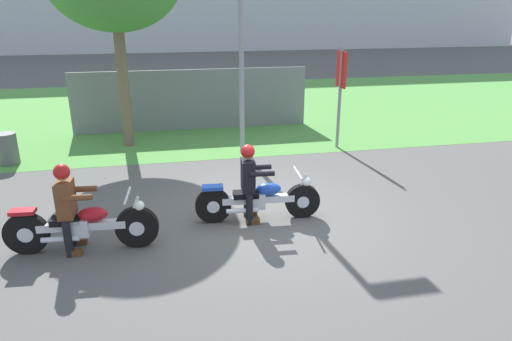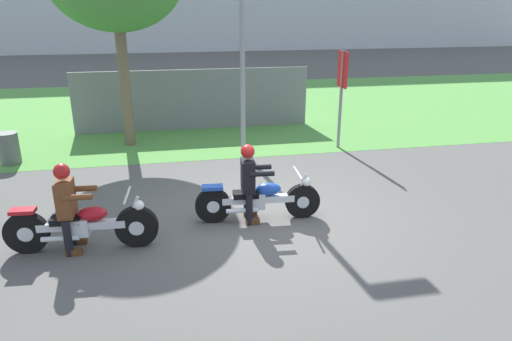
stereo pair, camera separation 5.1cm
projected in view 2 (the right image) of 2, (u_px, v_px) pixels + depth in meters
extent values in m
plane|color=#565451|center=(262.00, 216.00, 8.37)|extent=(120.00, 120.00, 0.00)
cube|color=#549342|center=(209.00, 108.00, 17.04)|extent=(60.00, 12.00, 0.01)
cylinder|color=black|center=(302.00, 201.00, 8.24)|extent=(0.63, 0.16, 0.62)
cylinder|color=silver|center=(302.00, 201.00, 8.24)|extent=(0.23, 0.15, 0.22)
cylinder|color=black|center=(213.00, 206.00, 8.05)|extent=(0.63, 0.16, 0.62)
cylinder|color=silver|center=(213.00, 206.00, 8.05)|extent=(0.23, 0.15, 0.22)
cube|color=silver|center=(258.00, 199.00, 8.12)|extent=(1.27, 0.23, 0.12)
cube|color=silver|center=(255.00, 200.00, 8.12)|extent=(0.34, 0.26, 0.28)
ellipsoid|color=#1E47B2|center=(268.00, 189.00, 8.08)|extent=(0.46, 0.27, 0.22)
cube|color=black|center=(246.00, 194.00, 8.06)|extent=(0.46, 0.27, 0.10)
cube|color=#1E47B2|center=(212.00, 187.00, 7.94)|extent=(0.37, 0.22, 0.06)
cylinder|color=silver|center=(300.00, 188.00, 8.15)|extent=(0.26, 0.07, 0.53)
cylinder|color=silver|center=(298.00, 173.00, 8.05)|extent=(0.08, 0.66, 0.04)
sphere|color=white|center=(306.00, 182.00, 8.13)|extent=(0.16, 0.16, 0.16)
cylinder|color=silver|center=(242.00, 211.00, 8.00)|extent=(0.55, 0.12, 0.08)
cylinder|color=black|center=(247.00, 201.00, 8.30)|extent=(0.12, 0.12, 0.56)
cube|color=#593319|center=(250.00, 213.00, 8.39)|extent=(0.25, 0.12, 0.10)
cylinder|color=black|center=(249.00, 210.00, 7.97)|extent=(0.12, 0.12, 0.56)
cube|color=#593319|center=(253.00, 221.00, 8.05)|extent=(0.25, 0.12, 0.10)
cube|color=black|center=(248.00, 175.00, 7.95)|extent=(0.25, 0.39, 0.56)
cylinder|color=black|center=(259.00, 167.00, 8.11)|extent=(0.43, 0.12, 0.09)
cylinder|color=black|center=(262.00, 174.00, 7.79)|extent=(0.43, 0.12, 0.09)
sphere|color=tan|center=(248.00, 153.00, 7.81)|extent=(0.20, 0.20, 0.20)
sphere|color=#B21919|center=(248.00, 151.00, 7.80)|extent=(0.24, 0.24, 0.24)
cylinder|color=black|center=(137.00, 227.00, 7.24)|extent=(0.67, 0.17, 0.66)
cylinder|color=silver|center=(137.00, 227.00, 7.24)|extent=(0.24, 0.16, 0.23)
cylinder|color=black|center=(27.00, 233.00, 7.04)|extent=(0.67, 0.17, 0.66)
cylinder|color=silver|center=(27.00, 233.00, 7.04)|extent=(0.24, 0.16, 0.23)
cube|color=silver|center=(82.00, 225.00, 7.11)|extent=(1.32, 0.23, 0.12)
cube|color=silver|center=(79.00, 226.00, 7.11)|extent=(0.34, 0.26, 0.28)
ellipsoid|color=#B2141E|center=(93.00, 214.00, 7.07)|extent=(0.46, 0.27, 0.22)
cube|color=black|center=(66.00, 220.00, 7.05)|extent=(0.46, 0.27, 0.10)
cube|color=#B2141E|center=(23.00, 211.00, 6.92)|extent=(0.37, 0.22, 0.06)
cylinder|color=silver|center=(132.00, 212.00, 7.15)|extent=(0.26, 0.07, 0.53)
cylinder|color=silver|center=(127.00, 195.00, 7.04)|extent=(0.08, 0.66, 0.04)
sphere|color=white|center=(139.00, 205.00, 7.12)|extent=(0.16, 0.16, 0.16)
cylinder|color=silver|center=(60.00, 239.00, 6.99)|extent=(0.55, 0.12, 0.08)
cylinder|color=black|center=(74.00, 227.00, 7.30)|extent=(0.12, 0.12, 0.58)
cube|color=#593319|center=(79.00, 241.00, 7.39)|extent=(0.25, 0.12, 0.10)
cylinder|color=black|center=(68.00, 238.00, 6.96)|extent=(0.12, 0.12, 0.58)
cube|color=#593319|center=(74.00, 252.00, 7.05)|extent=(0.25, 0.12, 0.10)
cube|color=brown|center=(66.00, 199.00, 6.94)|extent=(0.25, 0.39, 0.56)
cylinder|color=brown|center=(83.00, 189.00, 7.10)|extent=(0.43, 0.12, 0.09)
cylinder|color=brown|center=(77.00, 197.00, 6.78)|extent=(0.43, 0.12, 0.09)
sphere|color=#D8A884|center=(62.00, 173.00, 6.81)|extent=(0.20, 0.20, 0.20)
sphere|color=#B21919|center=(62.00, 171.00, 6.80)|extent=(0.24, 0.24, 0.24)
cylinder|color=brown|center=(125.00, 88.00, 12.12)|extent=(0.28, 0.28, 3.10)
cylinder|color=gray|center=(242.00, 40.00, 11.03)|extent=(0.12, 0.12, 5.59)
cylinder|color=#595E5B|center=(9.00, 148.00, 11.02)|extent=(0.48, 0.48, 0.75)
cylinder|color=gray|center=(341.00, 99.00, 11.97)|extent=(0.08, 0.08, 2.60)
cube|color=red|center=(343.00, 69.00, 11.72)|extent=(0.04, 0.60, 0.90)
cube|color=slate|center=(194.00, 100.00, 13.94)|extent=(7.00, 0.06, 1.80)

